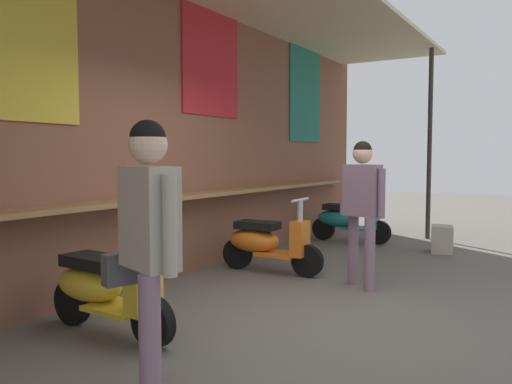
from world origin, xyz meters
The scene contains 8 objects.
ground_plane centered at (0.00, 0.00, 0.00)m, with size 35.00×35.00×0.00m, color #605B54.
market_stall_facade centered at (0.00, 1.88, 1.99)m, with size 12.50×2.31×3.61m.
scooter_yellow centered at (-1.33, 1.08, 0.39)m, with size 0.48×1.40×0.97m.
scooter_orange centered at (1.37, 1.08, 0.39)m, with size 0.46×1.40×0.97m.
scooter_teal centered at (4.18, 1.08, 0.39)m, with size 0.46×1.40×0.97m.
shopper_with_handbag centered at (-2.08, -0.13, 1.04)m, with size 0.43×0.67×1.69m.
shopper_browsing centered at (1.25, -0.24, 1.02)m, with size 0.33×0.56×1.66m.
merchandise_crate centered at (3.95, -0.58, 0.21)m, with size 0.39×0.31×0.42m, color #B2A899.
Camera 1 is at (-4.32, -2.22, 1.48)m, focal length 36.38 mm.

